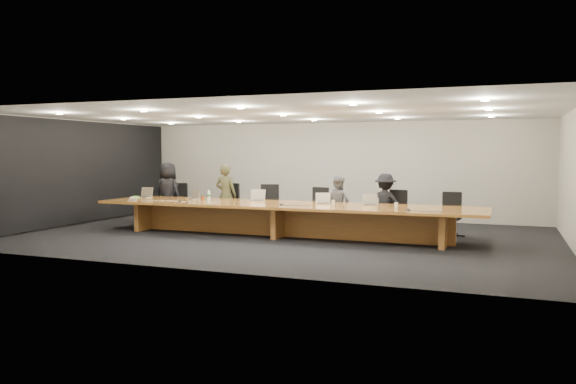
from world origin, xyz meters
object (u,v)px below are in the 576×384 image
Objects in this scene: laptop_b at (192,194)px; water_bottle at (209,195)px; laptop_a at (144,192)px; av_box at (132,200)px; conference_table at (283,214)px; paper_cup_near at (333,202)px; chair_right at (394,212)px; person_b at (226,195)px; chair_mid_left at (269,206)px; laptop_c at (256,195)px; person_c at (338,204)px; amber_mug at (203,198)px; laptop_e at (370,200)px; mic_center at (281,204)px; chair_mid_right at (316,208)px; person_d at (385,204)px; chair_far_left at (176,202)px; mic_left at (179,201)px; paper_cup_far at (396,205)px; chair_left at (227,204)px; mic_right at (408,210)px; laptop_d at (323,198)px; chair_far_right at (450,214)px.

water_bottle is (0.56, -0.15, -0.00)m from laptop_b.
av_box is at bearing -69.05° from laptop_a.
paper_cup_near reaches higher than conference_table.
chair_right is (2.32, 1.27, 0.01)m from conference_table.
person_b is 6.98× the size of water_bottle.
laptop_c is (0.03, -0.82, 0.33)m from chair_mid_left.
laptop_b is at bearing 31.53° from person_c.
laptop_e is at bearing 1.93° from amber_mug.
laptop_a is 0.89m from av_box.
laptop_e reaches higher than conference_table.
chair_right is 2.75m from mic_center.
chair_mid_right is at bearing 133.18° from laptop_e.
person_d is at bearing -15.14° from chair_mid_left.
person_c reaches higher than laptop_b.
amber_mug is at bearing -43.70° from chair_far_left.
laptop_b is at bearing -150.38° from chair_mid_right.
person_b is (-1.17, -0.12, 0.25)m from chair_mid_left.
amber_mug is 0.64m from mic_left.
paper_cup_far reaches higher than conference_table.
laptop_c is (-1.25, -0.83, 0.35)m from chair_mid_right.
mic_center is (3.77, -1.61, 0.21)m from chair_far_left.
person_b reaches higher than laptop_e.
person_b is 15.21× the size of amber_mug.
laptop_a is at bearing 178.74° from water_bottle.
chair_left is at bearing 76.30° from mic_left.
person_b reaches higher than chair_right.
amber_mug is (-4.16, -0.14, -0.08)m from laptop_e.
laptop_b is at bearing 170.64° from mic_right.
laptop_d is at bearing -18.79° from chair_far_left.
laptop_b is at bearing 16.25° from person_d.
chair_mid_left is at bearing 17.38° from av_box.
person_c is at bearing -7.52° from chair_far_left.
chair_mid_left is 0.79× the size of person_d.
person_b is at bearing -12.60° from chair_far_left.
conference_table is 29.52× the size of laptop_b.
person_b is 16.56× the size of paper_cup_far.
person_d reaches higher than chair_left.
person_d is 12.23× the size of mic_center.
chair_mid_left is at bearing 17.45° from person_c.
conference_table is 2.98m from mic_right.
mic_right is at bearing -4.45° from chair_left.
mic_right is (5.44, -0.12, 0.00)m from mic_left.
chair_right is at bearing 34.81° from mic_center.
person_d is at bearing 2.37° from av_box.
chair_far_right is at bearing 24.34° from mic_center.
person_d is at bearing 10.80° from laptop_c.
laptop_d is 4.71m from av_box.
mic_right is (2.92, -0.51, 0.25)m from conference_table.
conference_table is 0.98m from laptop_d.
laptop_a reaches higher than av_box.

